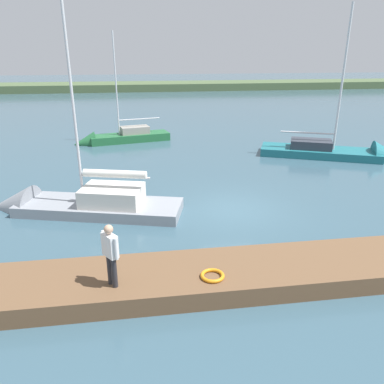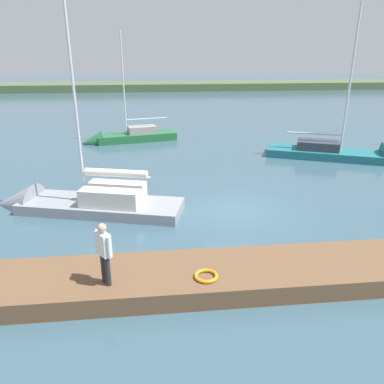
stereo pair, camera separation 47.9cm
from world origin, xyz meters
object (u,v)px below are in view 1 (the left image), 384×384
object	(u,v)px
sailboat_near_dock	(118,140)
person_on_dock	(110,251)
sailboat_inner_slip	(72,208)
life_ring_buoy	(212,276)
sailboat_mid_channel	(344,155)

from	to	relation	value
sailboat_near_dock	person_on_dock	world-z (taller)	sailboat_near_dock
sailboat_inner_slip	sailboat_near_dock	distance (m)	12.71
sailboat_inner_slip	sailboat_near_dock	size ratio (longest dim) A/B	1.10
life_ring_buoy	sailboat_inner_slip	xyz separation A→B (m)	(4.73, -6.52, -0.47)
sailboat_inner_slip	sailboat_near_dock	bearing A→B (deg)	-81.32
person_on_dock	sailboat_inner_slip	bearing A→B (deg)	-107.73
person_on_dock	sailboat_near_dock	bearing A→B (deg)	-123.55
life_ring_buoy	sailboat_mid_channel	bearing A→B (deg)	-130.74
sailboat_mid_channel	life_ring_buoy	bearing A→B (deg)	-107.89
life_ring_buoy	person_on_dock	size ratio (longest dim) A/B	0.38
life_ring_buoy	sailboat_inner_slip	world-z (taller)	sailboat_inner_slip
sailboat_near_dock	life_ring_buoy	bearing A→B (deg)	87.28
life_ring_buoy	person_on_dock	xyz separation A→B (m)	(2.65, -0.03, 0.96)
sailboat_near_dock	sailboat_mid_channel	bearing A→B (deg)	143.40
sailboat_inner_slip	sailboat_mid_channel	xyz separation A→B (m)	(-15.72, -6.24, 0.01)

